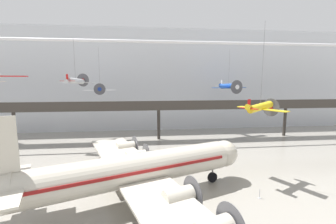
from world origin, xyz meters
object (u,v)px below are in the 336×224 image
suspended_plane_yellow_lowwing (260,107)px  stanchion_barrier (260,195)px  airliner_silver_main (131,171)px  suspended_plane_white_twin (100,89)px  suspended_plane_blue_trainer (228,86)px  suspended_plane_silver_racer (76,81)px

suspended_plane_yellow_lowwing → stanchion_barrier: 10.65m
airliner_silver_main → suspended_plane_white_twin: size_ratio=3.21×
suspended_plane_blue_trainer → stanchion_barrier: size_ratio=9.52×
suspended_plane_silver_racer → suspended_plane_white_twin: bearing=0.4°
airliner_silver_main → suspended_plane_blue_trainer: suspended_plane_blue_trainer is taller
suspended_plane_silver_racer → suspended_plane_white_twin: size_ratio=0.82×
airliner_silver_main → stanchion_barrier: size_ratio=30.56×
suspended_plane_white_twin → stanchion_barrier: (22.42, -29.46, -10.92)m
suspended_plane_blue_trainer → suspended_plane_white_twin: 30.03m
suspended_plane_silver_racer → airliner_silver_main: bearing=-136.0°
stanchion_barrier → suspended_plane_yellow_lowwing: bearing=66.3°
airliner_silver_main → suspended_plane_silver_racer: (-10.59, 19.20, 9.51)m
suspended_plane_white_twin → suspended_plane_blue_trainer: bearing=82.2°
suspended_plane_blue_trainer → suspended_plane_yellow_lowwing: 26.07m
stanchion_barrier → suspended_plane_blue_trainer: bearing=75.7°
suspended_plane_blue_trainer → suspended_plane_silver_racer: 33.99m
airliner_silver_main → suspended_plane_white_twin: (-8.12, 28.69, 7.70)m
suspended_plane_yellow_lowwing → suspended_plane_blue_trainer: bearing=48.1°
stanchion_barrier → airliner_silver_main: bearing=176.9°
airliner_silver_main → stanchion_barrier: bearing=-23.1°
suspended_plane_blue_trainer → suspended_plane_yellow_lowwing: bearing=-24.8°
airliner_silver_main → suspended_plane_blue_trainer: (21.91, 29.09, 8.25)m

